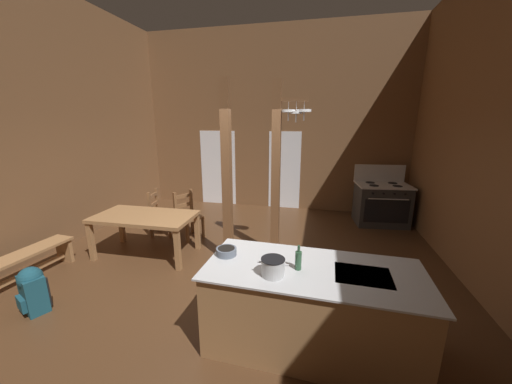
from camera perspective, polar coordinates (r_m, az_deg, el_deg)
ground_plane at (r=4.50m, az=-5.54°, el=-17.74°), size 7.60×8.41×0.10m
wall_back at (r=7.58m, az=3.45°, el=14.08°), size 7.60×0.14×4.60m
wall_left at (r=5.93m, az=-40.66°, el=10.65°), size 0.14×8.41×4.60m
glazed_door_back_left at (r=8.01m, az=-7.68°, el=4.84°), size 1.00×0.01×2.05m
glazed_panel_back_right at (r=7.57m, az=5.76°, el=4.34°), size 0.84×0.01×2.05m
kitchen_island at (r=3.20m, az=11.00°, el=-22.02°), size 2.19×1.03×0.90m
stove_range at (r=7.05m, az=24.01°, el=-2.13°), size 1.22×0.93×1.32m
support_post_with_pot_rack at (r=4.67m, az=4.46°, el=5.29°), size 0.61×0.23×2.95m
support_post_center at (r=4.53m, az=-5.92°, el=3.34°), size 0.14×0.14×2.95m
dining_table at (r=5.28m, az=-21.57°, el=-5.26°), size 1.72×0.93×0.74m
ladderback_chair_near_window at (r=6.17m, az=-18.70°, el=-4.18°), size 0.51×0.51×0.95m
ladderback_chair_by_post at (r=5.89m, az=-13.63°, el=-4.70°), size 0.60×0.60×0.95m
bench_along_left_wall at (r=5.50m, az=-39.36°, el=-10.78°), size 0.45×1.36×0.44m
backpack at (r=4.61m, az=-38.53°, el=-15.04°), size 0.38×0.37×0.60m
stockpot_on_counter at (r=2.76m, az=3.44°, el=-14.91°), size 0.30×0.23×0.17m
mixing_bowl_on_counter at (r=3.16m, az=-6.02°, el=-11.88°), size 0.22×0.22×0.08m
bottle_tall_on_counter at (r=2.87m, az=8.56°, el=-13.44°), size 0.06×0.06×0.25m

